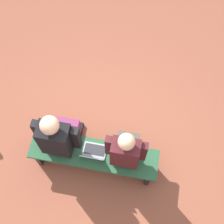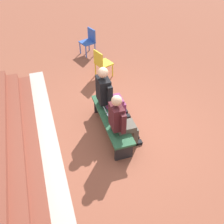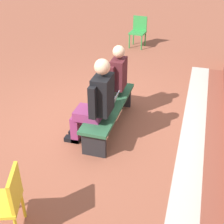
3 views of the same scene
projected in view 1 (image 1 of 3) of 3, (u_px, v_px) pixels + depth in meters
ground_plane at (100, 149)px, 4.81m from camera, size 60.00×60.00×0.00m
bench at (94, 156)px, 4.40m from camera, size 1.80×0.44×0.45m
person_student at (126, 148)px, 4.07m from camera, size 0.53×0.68×1.33m
person_adult at (60, 135)px, 4.11m from camera, size 0.60×0.75×1.43m
laptop at (94, 153)px, 4.26m from camera, size 0.32×0.29×0.21m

